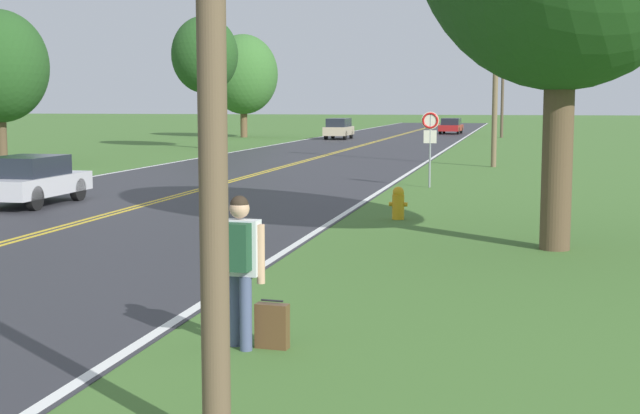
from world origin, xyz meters
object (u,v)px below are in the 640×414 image
suitcase (272,326)px  tree_right_cluster (205,55)px  hitchhiker_person (239,256)px  car_silver_sedan_nearest (30,179)px  traffic_sign (430,130)px  fire_hydrant (398,203)px  car_red_sedan_mid_near (451,126)px  car_champagne_hatchback_approaching (339,128)px  tree_behind_sign (243,75)px

suitcase → tree_right_cluster: 47.10m
hitchhiker_person → car_silver_sedan_nearest: hitchhiker_person is taller
hitchhiker_person → traffic_sign: 20.66m
tree_right_cluster → car_silver_sedan_nearest: 31.93m
hitchhiker_person → fire_hydrant: 12.14m
suitcase → car_red_sedan_mid_near: bearing=6.9°
hitchhiker_person → tree_right_cluster: tree_right_cluster is taller
suitcase → traffic_sign: size_ratio=0.23×
car_silver_sedan_nearest → car_red_sedan_mid_near: 60.37m
car_silver_sedan_nearest → hitchhiker_person: bearing=-141.9°
car_silver_sedan_nearest → traffic_sign: bearing=-54.3°
hitchhiker_person → suitcase: size_ratio=3.11×
traffic_sign → suitcase: bearing=-89.5°
fire_hydrant → tree_right_cluster: bearing=117.6°
traffic_sign → car_silver_sedan_nearest: traffic_sign is taller
fire_hydrant → car_silver_sedan_nearest: (-10.61, 0.76, 0.32)m
suitcase → car_champagne_hatchback_approaching: 60.11m
traffic_sign → tree_behind_sign: bearing=115.6°
suitcase → fire_hydrant: 11.99m
fire_hydrant → car_champagne_hatchback_approaching: size_ratio=0.19×
suitcase → car_red_sedan_mid_near: 72.75m
hitchhiker_person → tree_behind_sign: tree_behind_sign is taller
traffic_sign → car_silver_sedan_nearest: size_ratio=0.64×
traffic_sign → tree_behind_sign: (-19.41, 40.48, 3.21)m
tree_right_cluster → suitcase: bearing=-69.1°
fire_hydrant → car_red_sedan_mid_near: car_red_sedan_mid_near is taller
traffic_sign → tree_right_cluster: bearing=125.4°
hitchhiker_person → tree_right_cluster: (-16.29, 43.83, 4.72)m
car_red_sedan_mid_near → tree_behind_sign: bearing=-51.4°
tree_behind_sign → car_red_sedan_mid_near: size_ratio=2.00×
traffic_sign → tree_behind_sign: 45.01m
suitcase → fire_hydrant: bearing=4.8°
car_champagne_hatchback_approaching → fire_hydrant: bearing=-166.8°
suitcase → tree_behind_sign: (-19.59, 60.99, 4.90)m
fire_hydrant → car_champagne_hatchback_approaching: 48.35m
hitchhiker_person → suitcase: hitchhiker_person is taller
tree_right_cluster → car_champagne_hatchback_approaching: 17.05m
tree_behind_sign → car_red_sedan_mid_near: (16.20, 11.68, -4.43)m
hitchhiker_person → tree_right_cluster: 47.00m
tree_behind_sign → car_red_sedan_mid_near: tree_behind_sign is taller
tree_right_cluster → car_champagne_hatchback_approaching: size_ratio=1.95×
fire_hydrant → traffic_sign: (-0.07, 8.52, 1.54)m
tree_behind_sign → car_red_sedan_mid_near: bearing=35.8°
tree_right_cluster → car_silver_sedan_nearest: size_ratio=2.06×
tree_behind_sign → fire_hydrant: bearing=-68.3°
fire_hydrant → tree_right_cluster: tree_right_cluster is taller
car_champagne_hatchback_approaching → car_red_sedan_mid_near: size_ratio=1.00×
car_red_sedan_mid_near → hitchhiker_person: bearing=5.2°
traffic_sign → car_champagne_hatchback_approaching: size_ratio=0.61×
car_silver_sedan_nearest → car_champagne_hatchback_approaching: bearing=-0.2°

